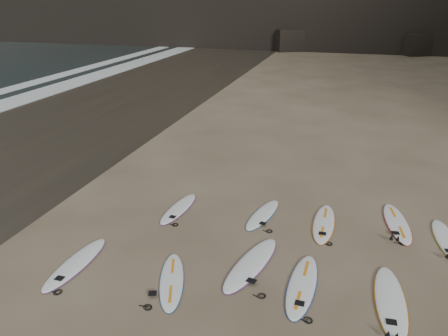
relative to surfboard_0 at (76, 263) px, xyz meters
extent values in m
plane|color=#897559|center=(4.51, 0.81, -0.04)|extent=(240.00, 240.00, 0.00)
cube|color=#383026|center=(-8.49, 10.81, -0.04)|extent=(12.00, 200.00, 0.01)
cube|color=black|center=(12.51, 45.81, 1.12)|extent=(4.23, 4.46, 2.33)
cube|color=black|center=(-1.49, 45.81, 1.20)|extent=(4.49, 4.76, 2.49)
ellipsoid|color=white|center=(0.00, 0.00, 0.00)|extent=(0.68, 2.49, 0.09)
ellipsoid|color=white|center=(2.58, 0.01, 0.00)|extent=(1.27, 2.33, 0.08)
ellipsoid|color=white|center=(4.24, 1.20, 0.00)|extent=(1.24, 2.78, 0.10)
ellipsoid|color=white|center=(5.56, 0.69, 0.00)|extent=(0.70, 2.57, 0.09)
ellipsoid|color=white|center=(7.49, 0.65, 0.00)|extent=(0.75, 2.68, 0.10)
ellipsoid|color=white|center=(1.37, 3.52, 0.00)|extent=(0.72, 2.28, 0.08)
ellipsoid|color=white|center=(3.99, 3.86, 0.00)|extent=(0.96, 2.27, 0.08)
ellipsoid|color=white|center=(5.83, 3.82, 0.00)|extent=(0.61, 2.45, 0.09)
ellipsoid|color=white|center=(7.90, 4.43, 0.00)|extent=(0.93, 2.57, 0.09)
ellipsoid|color=white|center=(9.15, 3.81, 0.00)|extent=(0.75, 2.35, 0.08)
camera|label=1|loc=(6.14, -7.86, 6.28)|focal=35.00mm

